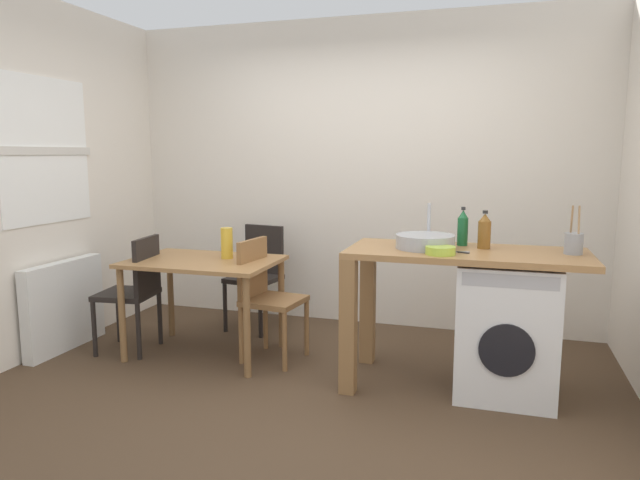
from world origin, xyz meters
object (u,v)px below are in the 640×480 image
at_px(dining_table, 204,272).
at_px(chair_person_seat, 135,287).
at_px(mixing_bowl, 440,250).
at_px(vase, 227,243).
at_px(bottle_tall_green, 463,228).
at_px(utensil_crock, 574,243).
at_px(washing_machine, 506,328).
at_px(chair_opposite, 265,292).
at_px(chair_spare_by_wall, 258,271).
at_px(bottle_squat_brown, 484,231).

xyz_separation_m(dining_table, chair_person_seat, (-0.55, -0.09, -0.14)).
xyz_separation_m(mixing_bowl, vase, (-1.63, 0.38, -0.09)).
bearing_deg(bottle_tall_green, utensil_crock, -12.22).
bearing_deg(washing_machine, dining_table, 177.75).
bearing_deg(mixing_bowl, chair_opposite, 165.25).
relative_size(washing_machine, mixing_bowl, 4.69).
distance_m(dining_table, vase, 0.28).
distance_m(dining_table, chair_spare_by_wall, 0.79).
bearing_deg(vase, bottle_squat_brown, -2.33).
bearing_deg(chair_opposite, utensil_crock, 94.61).
height_order(chair_spare_by_wall, washing_machine, chair_spare_by_wall).
height_order(chair_person_seat, chair_opposite, same).
relative_size(chair_spare_by_wall, bottle_squat_brown, 3.63).
height_order(dining_table, chair_spare_by_wall, chair_spare_by_wall).
bearing_deg(bottle_tall_green, mixing_bowl, -105.08).
bearing_deg(chair_person_seat, chair_opposite, -89.15).
bearing_deg(mixing_bowl, chair_spare_by_wall, 147.61).
relative_size(washing_machine, utensil_crock, 2.87).
relative_size(dining_table, chair_person_seat, 1.22).
bearing_deg(vase, bottle_tall_green, 0.37).
bearing_deg(bottle_squat_brown, washing_machine, -34.32).
bearing_deg(bottle_squat_brown, vase, 177.67).
xyz_separation_m(chair_person_seat, utensil_crock, (3.10, 0.06, 0.48)).
height_order(dining_table, mixing_bowl, mixing_bowl).
relative_size(chair_person_seat, washing_machine, 1.05).
xyz_separation_m(chair_spare_by_wall, mixing_bowl, (1.67, -1.06, 0.44)).
xyz_separation_m(dining_table, vase, (0.15, 0.10, 0.21)).
relative_size(dining_table, washing_machine, 1.28).
bearing_deg(washing_machine, chair_spare_by_wall, 157.50).
height_order(chair_opposite, utensil_crock, utensil_crock).
height_order(chair_spare_by_wall, bottle_tall_green, bottle_tall_green).
height_order(washing_machine, mixing_bowl, mixing_bowl).
bearing_deg(dining_table, utensil_crock, -0.75).
height_order(chair_person_seat, vase, vase).
distance_m(bottle_squat_brown, mixing_bowl, 0.40).
distance_m(chair_spare_by_wall, mixing_bowl, 2.02).
height_order(chair_opposite, washing_machine, chair_opposite).
bearing_deg(dining_table, bottle_squat_brown, 0.67).
distance_m(bottle_squat_brown, vase, 1.89).
relative_size(bottle_tall_green, utensil_crock, 0.86).
xyz_separation_m(washing_machine, bottle_squat_brown, (-0.16, 0.11, 0.60)).
height_order(chair_opposite, chair_spare_by_wall, same).
bearing_deg(chair_spare_by_wall, bottle_squat_brown, 168.07).
height_order(chair_person_seat, chair_spare_by_wall, same).
height_order(bottle_squat_brown, utensil_crock, utensil_crock).
height_order(bottle_tall_green, vase, bottle_tall_green).
relative_size(chair_spare_by_wall, washing_machine, 1.05).
bearing_deg(chair_opposite, chair_spare_by_wall, -145.83).
bearing_deg(utensil_crock, chair_spare_by_wall, 161.71).
relative_size(mixing_bowl, utensil_crock, 0.61).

